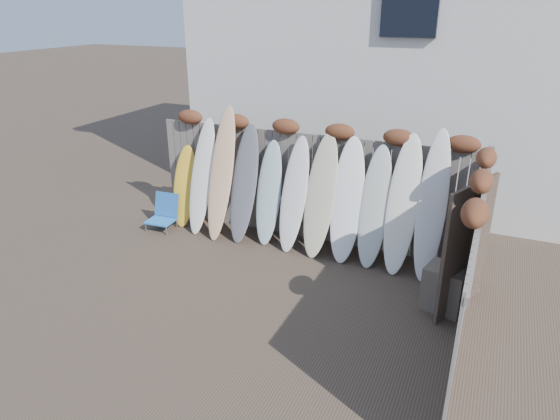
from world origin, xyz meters
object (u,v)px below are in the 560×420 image
at_px(wooden_crate, 445,288).
at_px(beach_chair, 164,213).
at_px(lattice_panel, 466,248).
at_px(surfboard_0, 185,186).

bearing_deg(wooden_crate, beach_chair, 172.31).
height_order(wooden_crate, lattice_panel, lattice_panel).
bearing_deg(surfboard_0, lattice_panel, -15.41).
xyz_separation_m(lattice_panel, surfboard_0, (-5.33, 0.98, -0.18)).
bearing_deg(surfboard_0, beach_chair, -132.46).
bearing_deg(surfboard_0, wooden_crate, -17.06).
height_order(lattice_panel, surfboard_0, lattice_panel).
bearing_deg(wooden_crate, surfboard_0, 167.94).
bearing_deg(lattice_panel, wooden_crate, -125.55).
bearing_deg(lattice_panel, surfboard_0, -167.56).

